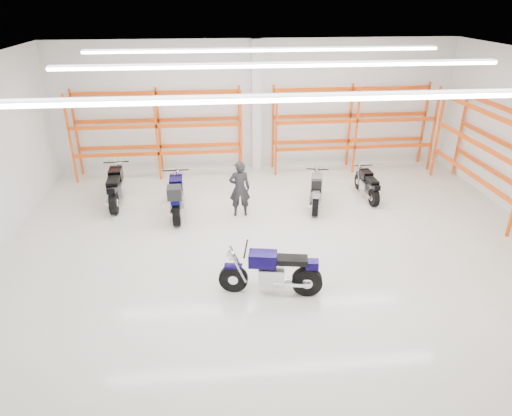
{
  "coord_description": "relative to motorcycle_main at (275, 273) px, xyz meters",
  "views": [
    {
      "loc": [
        -1.64,
        -9.89,
        5.84
      ],
      "look_at": [
        -0.56,
        0.5,
        0.91
      ],
      "focal_mm": 32.0,
      "sensor_mm": 36.0,
      "label": 1
    }
  ],
  "objects": [
    {
      "name": "ground",
      "position": [
        0.4,
        1.88,
        -0.51
      ],
      "size": [
        14.0,
        14.0,
        0.0
      ],
      "primitive_type": "plane",
      "color": "beige",
      "rests_on": "ground"
    },
    {
      "name": "room_shell",
      "position": [
        0.4,
        1.9,
        2.77
      ],
      "size": [
        14.02,
        12.02,
        4.51
      ],
      "color": "white",
      "rests_on": "ground"
    },
    {
      "name": "motorcycle_main",
      "position": [
        0.0,
        0.0,
        0.0
      ],
      "size": [
        2.2,
        0.82,
        1.08
      ],
      "color": "black",
      "rests_on": "ground"
    },
    {
      "name": "motorcycle_back_a",
      "position": [
        -4.14,
        5.06,
        0.02
      ],
      "size": [
        0.77,
        2.31,
        1.13
      ],
      "color": "black",
      "rests_on": "ground"
    },
    {
      "name": "motorcycle_back_b",
      "position": [
        -2.27,
        4.03,
        0.08
      ],
      "size": [
        0.77,
        2.4,
        1.23
      ],
      "color": "black",
      "rests_on": "ground"
    },
    {
      "name": "motorcycle_back_c",
      "position": [
        1.83,
        4.23,
        -0.04
      ],
      "size": [
        0.83,
        2.01,
        1.0
      ],
      "color": "black",
      "rests_on": "ground"
    },
    {
      "name": "motorcycle_back_d",
      "position": [
        3.56,
        4.67,
        -0.08
      ],
      "size": [
        0.62,
        1.87,
        0.92
      ],
      "color": "black",
      "rests_on": "ground"
    },
    {
      "name": "standing_man",
      "position": [
        -0.47,
        3.88,
        0.32
      ],
      "size": [
        0.6,
        0.4,
        1.65
      ],
      "primitive_type": "imported",
      "rotation": [
        0.0,
        0.0,
        3.14
      ],
      "color": "black",
      "rests_on": "ground"
    },
    {
      "name": "structural_column",
      "position": [
        0.4,
        7.7,
        1.74
      ],
      "size": [
        0.32,
        0.32,
        4.5
      ],
      "primitive_type": "cube",
      "color": "white",
      "rests_on": "ground"
    },
    {
      "name": "pallet_racking_back_left",
      "position": [
        -3.0,
        7.36,
        1.28
      ],
      "size": [
        5.67,
        0.87,
        3.0
      ],
      "color": "#EC4808",
      "rests_on": "ground"
    },
    {
      "name": "pallet_racking_back_right",
      "position": [
        3.8,
        7.36,
        1.28
      ],
      "size": [
        5.67,
        0.87,
        3.0
      ],
      "color": "#EC4808",
      "rests_on": "ground"
    }
  ]
}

